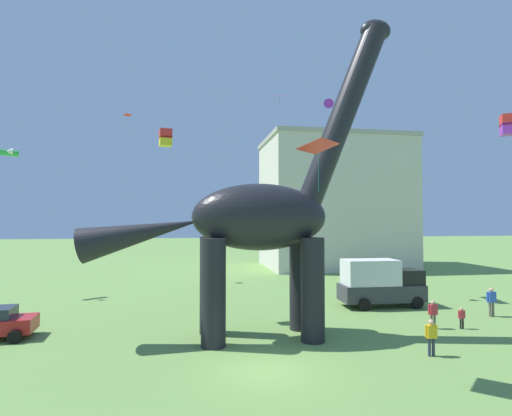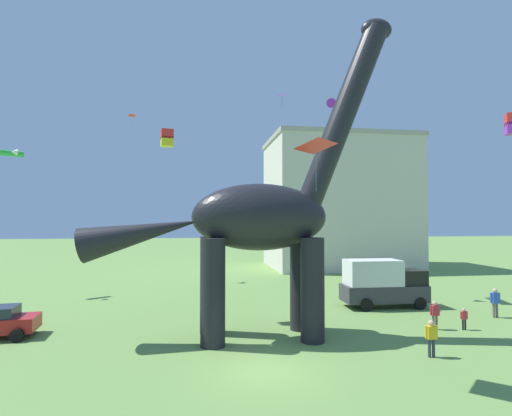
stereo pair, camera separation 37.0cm
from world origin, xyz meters
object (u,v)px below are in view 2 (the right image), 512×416
parked_box_truck (382,283)px  person_strolling_adult (495,300)px  kite_high_right (251,213)px  person_far_spectator (464,317)px  kite_trailing (346,104)px  kite_mid_right (282,95)px  person_vendor_side (435,312)px  person_watching_child (431,335)px  kite_drifting (316,146)px  kite_far_right (167,138)px  kite_near_low (132,116)px  kite_near_high (12,153)px  dinosaur_sculpture (258,217)px

parked_box_truck → person_strolling_adult: parked_box_truck is taller
kite_high_right → person_strolling_adult: bearing=-54.4°
person_far_spectator → kite_high_right: size_ratio=1.11×
kite_trailing → kite_mid_right: size_ratio=2.75×
person_vendor_side → kite_trailing: bearing=-37.1°
person_watching_child → kite_mid_right: size_ratio=1.58×
kite_drifting → kite_high_right: 24.93m
kite_trailing → kite_high_right: bearing=122.7°
person_watching_child → kite_far_right: (-11.82, 8.77, 9.95)m
kite_high_right → parked_box_truck: bearing=-62.7°
kite_drifting → kite_far_right: 12.18m
kite_drifting → kite_high_right: bearing=87.9°
person_watching_child → kite_near_low: kite_near_low is taller
kite_drifting → kite_near_high: (-19.05, 19.58, 2.54)m
kite_far_right → kite_drifting: bearing=-58.3°
kite_far_right → kite_near_high: (-12.76, 9.39, 0.33)m
kite_near_low → kite_high_right: bearing=-8.4°
kite_mid_right → parked_box_truck: bearing=-25.2°
kite_far_right → person_vendor_side: bearing=-18.2°
person_watching_child → kite_near_low: 33.81m
kite_near_low → dinosaur_sculpture: bearing=-65.7°
kite_trailing → person_far_spectator: bearing=-75.2°
person_far_spectator → person_strolling_adult: (3.67, 2.21, 0.36)m
kite_near_low → parked_box_truck: bearing=-39.2°
kite_far_right → person_far_spectator: bearing=-17.5°
kite_trailing → kite_mid_right: (-5.37, -1.18, 0.07)m
kite_drifting → kite_high_right: kite_drifting is taller
person_watching_child → kite_trailing: size_ratio=0.57×
dinosaur_sculpture → kite_far_right: size_ratio=16.30×
person_watching_child → kite_near_high: kite_near_high is taller
kite_far_right → kite_near_low: size_ratio=1.19×
person_strolling_adult → kite_near_low: 34.63m
parked_box_truck → kite_far_right: (-14.29, -0.89, 9.25)m
dinosaur_sculpture → kite_drifting: (1.39, -5.39, 2.65)m
kite_near_high → person_far_spectator: bearing=-26.7°
person_far_spectator → kite_near_high: size_ratio=0.67×
kite_mid_right → kite_drifting: bearing=-96.9°
kite_near_low → kite_high_right: (11.89, -1.75, -9.79)m
dinosaur_sculpture → kite_trailing: 15.79m
parked_box_truck → kite_trailing: (-0.91, 4.13, 13.40)m
person_far_spectator → kite_trailing: size_ratio=0.42×
person_strolling_adult → kite_near_high: kite_near_high is taller
dinosaur_sculpture → kite_mid_right: bearing=81.6°
person_strolling_adult → kite_mid_right: (-11.70, 6.69, 14.06)m
kite_near_low → person_far_spectator: bearing=-46.0°
dinosaur_sculpture → kite_near_high: (-17.67, 14.19, 5.19)m
kite_far_right → kite_near_high: bearing=143.6°
kite_drifting → person_far_spectator: bearing=27.8°
dinosaur_sculpture → person_strolling_adult: (14.80, 1.94, -4.98)m
kite_near_low → person_watching_child: bearing=-56.7°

